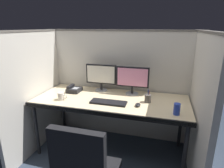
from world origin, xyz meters
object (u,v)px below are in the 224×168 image
object	(u,v)px
monitor_right	(132,79)
desk_phone	(74,89)
desk	(111,103)
coffee_mug	(61,96)
pen_cup	(148,98)
keyboard_main	(108,102)
computer_mouse	(138,105)
monitor_left	(101,76)
soda_can	(177,109)

from	to	relation	value
monitor_right	desk_phone	world-z (taller)	monitor_right
desk	coffee_mug	size ratio (longest dim) A/B	15.08
desk	pen_cup	world-z (taller)	pen_cup
keyboard_main	desk_phone	xyz separation A→B (m)	(-0.58, 0.27, 0.02)
computer_mouse	pen_cup	xyz separation A→B (m)	(0.10, 0.15, 0.03)
coffee_mug	computer_mouse	bearing A→B (deg)	3.43
desk	desk_phone	world-z (taller)	desk_phone
monitor_right	keyboard_main	world-z (taller)	monitor_right
computer_mouse	pen_cup	size ratio (longest dim) A/B	0.61
desk_phone	coffee_mug	bearing A→B (deg)	-92.23
pen_cup	coffee_mug	distance (m)	1.06
coffee_mug	desk_phone	bearing A→B (deg)	87.77
desk	keyboard_main	bearing A→B (deg)	-85.35
desk	keyboard_main	xyz separation A→B (m)	(0.01, -0.13, 0.06)
monitor_left	desk_phone	world-z (taller)	monitor_left
monitor_right	desk_phone	xyz separation A→B (m)	(-0.80, -0.12, -0.18)
pen_cup	soda_can	distance (m)	0.41
monitor_right	coffee_mug	xyz separation A→B (m)	(-0.81, -0.44, -0.17)
pen_cup	soda_can	world-z (taller)	pen_cup
keyboard_main	pen_cup	xyz separation A→B (m)	(0.44, 0.16, 0.04)
keyboard_main	monitor_right	bearing A→B (deg)	60.80
desk_phone	keyboard_main	bearing A→B (deg)	-24.73
pen_cup	coffee_mug	xyz separation A→B (m)	(-1.04, -0.21, -0.00)
monitor_right	desk_phone	bearing A→B (deg)	-171.65
computer_mouse	soda_can	world-z (taller)	soda_can
monitor_left	computer_mouse	distance (m)	0.74
monitor_right	computer_mouse	bearing A→B (deg)	-70.58
desk	pen_cup	size ratio (longest dim) A/B	12.06
monitor_left	soda_can	distance (m)	1.13
computer_mouse	coffee_mug	xyz separation A→B (m)	(-0.94, -0.06, 0.03)
monitor_right	monitor_left	bearing A→B (deg)	175.27
desk	coffee_mug	world-z (taller)	coffee_mug
pen_cup	coffee_mug	world-z (taller)	pen_cup
pen_cup	desk_phone	xyz separation A→B (m)	(-1.02, 0.11, -0.02)
monitor_left	desk	bearing A→B (deg)	-52.56
monitor_left	coffee_mug	size ratio (longest dim) A/B	3.41
keyboard_main	soda_can	world-z (taller)	soda_can
soda_can	coffee_mug	bearing A→B (deg)	177.91
keyboard_main	computer_mouse	xyz separation A→B (m)	(0.35, 0.01, 0.01)
desk	computer_mouse	bearing A→B (deg)	-19.52
desk_phone	desk	bearing A→B (deg)	-13.31
monitor_right	coffee_mug	world-z (taller)	monitor_right
monitor_right	desk_phone	distance (m)	0.82
monitor_right	pen_cup	size ratio (longest dim) A/B	2.73
monitor_right	desk_phone	size ratio (longest dim) A/B	2.26
keyboard_main	coffee_mug	distance (m)	0.60
soda_can	desk	bearing A→B (deg)	163.21
monitor_left	keyboard_main	xyz separation A→B (m)	(0.23, -0.42, -0.20)
pen_cup	monitor_left	bearing A→B (deg)	158.66
desk	desk_phone	bearing A→B (deg)	166.69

